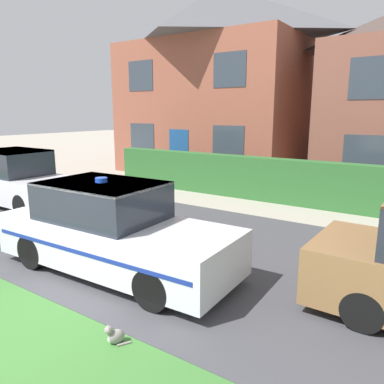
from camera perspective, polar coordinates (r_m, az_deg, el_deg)
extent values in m
cube|color=#424247|center=(8.25, -2.46, -7.97)|extent=(28.00, 6.16, 0.01)
cube|color=#2D662D|center=(12.35, 11.28, 1.90)|extent=(12.15, 0.51, 1.39)
cylinder|color=black|center=(5.61, -6.00, -14.51)|extent=(0.64, 0.22, 0.64)
cylinder|color=black|center=(6.72, 1.89, -9.81)|extent=(0.64, 0.22, 0.64)
cylinder|color=black|center=(7.54, -23.14, -8.32)|extent=(0.64, 0.22, 0.64)
cylinder|color=black|center=(8.40, -14.88, -5.67)|extent=(0.64, 0.22, 0.64)
cube|color=silver|center=(6.88, -11.47, -7.36)|extent=(4.56, 1.82, 0.77)
cube|color=#232833|center=(6.89, -13.51, -1.24)|extent=(2.15, 1.57, 0.66)
cube|color=silver|center=(6.82, -13.64, 1.30)|extent=(2.15, 1.57, 0.04)
cube|color=navy|center=(6.33, -16.79, -8.86)|extent=(4.29, 0.15, 0.07)
cube|color=navy|center=(7.46, -7.03, -5.20)|extent=(4.29, 0.15, 0.07)
cylinder|color=blue|center=(6.81, -13.66, 1.81)|extent=(0.22, 0.22, 0.08)
ellipsoid|color=gray|center=(5.10, -11.47, -20.76)|extent=(0.23, 0.26, 0.18)
ellipsoid|color=white|center=(5.09, -12.39, -21.04)|extent=(0.10, 0.09, 0.10)
sphere|color=gray|center=(5.02, -12.59, -19.85)|extent=(0.11, 0.11, 0.11)
cone|color=gray|center=(5.02, -12.69, -19.25)|extent=(0.04, 0.04, 0.04)
cone|color=gray|center=(4.98, -12.53, -19.58)|extent=(0.04, 0.04, 0.04)
cylinder|color=gray|center=(5.09, -10.33, -21.80)|extent=(0.11, 0.16, 0.03)
cylinder|color=black|center=(5.60, 24.57, -16.10)|extent=(0.57, 0.21, 0.56)
cylinder|color=black|center=(6.97, 27.04, -10.70)|extent=(0.57, 0.21, 0.56)
cylinder|color=black|center=(11.28, -24.49, -1.88)|extent=(0.62, 0.20, 0.62)
cylinder|color=black|center=(12.10, -18.41, -0.51)|extent=(0.62, 0.20, 0.62)
cylinder|color=black|center=(14.35, -25.11, 0.87)|extent=(0.62, 0.20, 0.62)
cube|color=silver|center=(12.77, -24.94, 0.71)|extent=(4.44, 1.73, 0.76)
cube|color=#232833|center=(12.79, -25.61, 4.12)|extent=(2.05, 1.55, 0.76)
cube|color=silver|center=(12.75, -25.76, 5.72)|extent=(2.05, 1.55, 0.04)
cube|color=#93513D|center=(18.62, 3.99, 12.52)|extent=(8.15, 6.04, 5.95)
pyramid|color=#56565B|center=(19.13, 4.19, 25.32)|extent=(8.56, 6.34, 2.53)
cube|color=navy|center=(16.27, -2.02, 5.81)|extent=(1.00, 0.02, 2.10)
cube|color=#333D47|center=(17.52, -7.59, 8.18)|extent=(1.40, 0.02, 1.30)
cube|color=#333D47|center=(14.93, 5.51, 7.56)|extent=(1.40, 0.02, 1.30)
cube|color=#333D47|center=(17.55, -7.85, 17.13)|extent=(1.40, 0.02, 1.30)
cube|color=#333D47|center=(14.96, 5.73, 18.06)|extent=(1.40, 0.02, 1.30)
cube|color=#333D47|center=(13.40, 24.91, 5.11)|extent=(1.40, 0.02, 1.30)
cube|color=#333D47|center=(13.37, 25.86, 15.38)|extent=(1.40, 0.02, 1.30)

